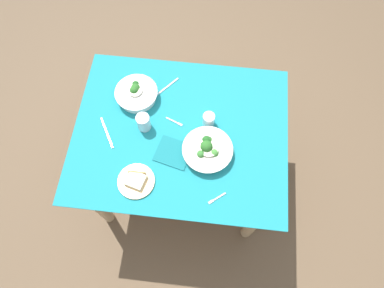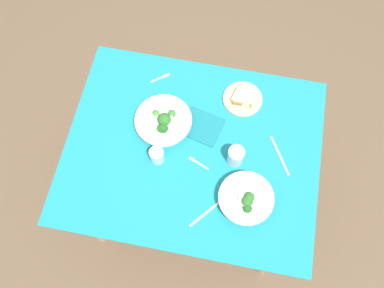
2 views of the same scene
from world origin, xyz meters
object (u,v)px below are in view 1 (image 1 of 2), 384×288
Objects in this scene: water_glass_center at (209,120)px; broccoli_bowl_far at (207,150)px; fork_by_near_bowl at (216,199)px; napkin_folded_upper at (173,153)px; bread_side_plate at (136,181)px; table_knife_left at (107,133)px; water_glass_side at (144,122)px; broccoli_bowl_near at (137,94)px; table_knife_right at (167,87)px; fork_by_far_bowl at (175,122)px.

broccoli_bowl_far is at bearing 93.15° from water_glass_center.
napkin_folded_upper is (0.25, -0.23, 0.00)m from fork_by_near_bowl.
bread_side_plate is 2.37× the size of water_glass_center.
water_glass_side is at bearing 76.77° from table_knife_left.
water_glass_side is 0.22m from table_knife_left.
broccoli_bowl_near is 1.25× the size of bread_side_plate.
broccoli_bowl_far is 0.41m from bread_side_plate.
napkin_folded_upper is (-0.17, -0.18, -0.01)m from bread_side_plate.
bread_side_plate is 0.52m from water_glass_center.
broccoli_bowl_near is 2.34× the size of water_glass_side.
water_glass_side is at bearing -37.79° from napkin_folded_upper.
napkin_folded_upper is (-0.26, 0.33, -0.03)m from broccoli_bowl_near.
fork_by_near_bowl and table_knife_left have the same top height.
napkin_folded_upper is at bearing -133.09° from bread_side_plate.
water_glass_center reaches higher than fork_by_near_bowl.
table_knife_right is at bearing -98.85° from fork_by_near_bowl.
table_knife_left is (0.57, -0.05, -0.03)m from broccoli_bowl_far.
napkin_folded_upper is (0.18, 0.02, -0.03)m from broccoli_bowl_far.
table_knife_left is at bearing 62.71° from broccoli_bowl_near.
broccoli_bowl_far is 2.60× the size of water_glass_side.
broccoli_bowl_near is 0.19m from table_knife_right.
water_glass_center is 0.79× the size of water_glass_side.
water_glass_center is (0.01, -0.18, 0.01)m from broccoli_bowl_far.
water_glass_center is at bearing -131.83° from bread_side_plate.
table_knife_right is (-0.29, -0.33, 0.00)m from table_knife_left.
water_glass_side reaches higher than broccoli_bowl_near.
broccoli_bowl_near is 2.40× the size of fork_by_far_bowl.
water_glass_center is at bearing -170.15° from water_glass_side.
bread_side_plate reaches higher than table_knife_right.
broccoli_bowl_near is 0.28m from table_knife_left.
broccoli_bowl_near is 1.19× the size of table_knife_left.
water_glass_side reaches higher than fork_by_far_bowl.
broccoli_bowl_far is 1.39× the size of bread_side_plate.
table_knife_left is 1.13× the size of napkin_folded_upper.
table_knife_left is at bearing -5.39° from broccoli_bowl_far.
table_knife_left is at bearing -63.05° from fork_by_near_bowl.
fork_by_near_bowl is 0.71m from table_knife_left.
bread_side_plate reaches higher than table_knife_left.
broccoli_bowl_near is at bearing -84.87° from fork_by_near_bowl.
water_glass_side is (0.01, -0.32, 0.04)m from bread_side_plate.
napkin_folded_upper reaches higher than fork_by_near_bowl.
fork_by_near_bowl is at bearing 137.88° from napkin_folded_upper.
table_knife_right is 0.42m from napkin_folded_upper.
broccoli_bowl_far reaches higher than bread_side_plate.
table_knife_left is (0.20, 0.06, -0.05)m from water_glass_side.
fork_by_near_bowl is at bearing -34.99° from fork_by_far_bowl.
napkin_folded_upper is (-0.02, 0.19, 0.00)m from fork_by_far_bowl.
fork_by_far_bowl and table_knife_right have the same top height.
water_glass_side reaches higher than table_knife_left.
table_knife_left is 1.10× the size of table_knife_right.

